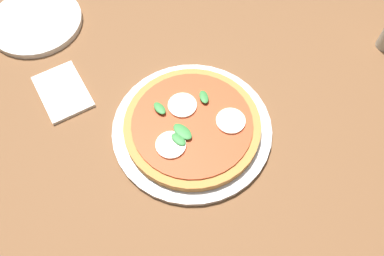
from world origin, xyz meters
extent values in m
plane|color=#2D2B28|center=(0.00, 0.00, 0.00)|extent=(6.00, 6.00, 0.00)
cube|color=brown|center=(0.00, 0.00, 0.70)|extent=(1.32, 1.03, 0.04)
cube|color=brown|center=(0.58, -0.43, 0.34)|extent=(0.07, 0.07, 0.68)
cube|color=brown|center=(0.58, 0.43, 0.34)|extent=(0.07, 0.07, 0.68)
cylinder|color=silver|center=(-0.07, 0.06, 0.72)|extent=(0.31, 0.31, 0.01)
cylinder|color=#C6843F|center=(-0.07, 0.06, 0.74)|extent=(0.26, 0.26, 0.02)
cylinder|color=#CC4723|center=(-0.07, 0.06, 0.75)|extent=(0.23, 0.23, 0.00)
cylinder|color=#F4EACC|center=(-0.03, 0.07, 0.75)|extent=(0.06, 0.06, 0.00)
cylinder|color=#F4EACC|center=(-0.11, 0.11, 0.75)|extent=(0.06, 0.06, 0.00)
cylinder|color=#F4EACC|center=(-0.09, -0.01, 0.75)|extent=(0.06, 0.06, 0.00)
ellipsoid|color=#337F38|center=(-0.03, 0.02, 0.76)|extent=(0.03, 0.02, 0.00)
ellipsoid|color=#337F38|center=(-0.09, 0.08, 0.76)|extent=(0.05, 0.04, 0.00)
ellipsoid|color=#337F38|center=(-0.03, 0.11, 0.76)|extent=(0.04, 0.03, 0.00)
ellipsoid|color=#337F38|center=(-0.10, 0.10, 0.76)|extent=(0.04, 0.03, 0.00)
cylinder|color=white|center=(0.31, 0.31, 0.73)|extent=(0.21, 0.21, 0.01)
cube|color=white|center=(0.10, 0.28, 0.72)|extent=(0.15, 0.11, 0.01)
camera|label=1|loc=(-0.43, 0.18, 1.39)|focal=37.00mm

